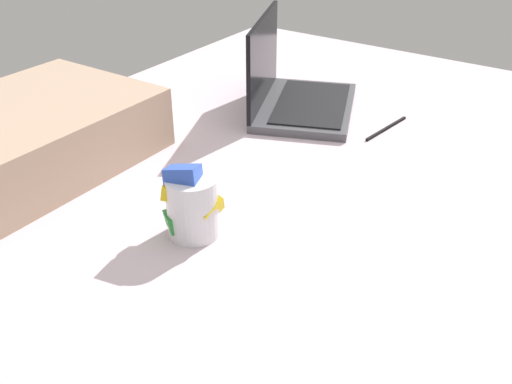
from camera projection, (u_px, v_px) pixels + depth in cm
name	position (u px, v px, depth cm)	size (l,w,h in cm)	color
bed_mattress	(295.00, 211.00, 123.68)	(180.00, 140.00, 18.00)	silver
laptop	(294.00, 93.00, 145.63)	(39.25, 33.77, 23.00)	#4C4C51
snack_cup	(192.00, 204.00, 98.05)	(9.57, 10.58, 13.70)	silver
pillow	(21.00, 139.00, 118.22)	(52.00, 36.00, 13.00)	tan
charger_cable	(386.00, 128.00, 137.45)	(17.00, 0.60, 0.60)	black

